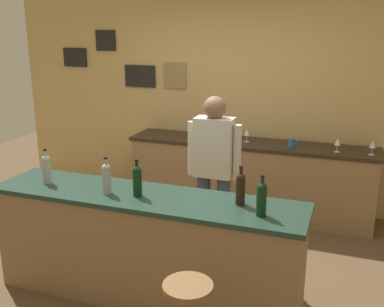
{
  "coord_description": "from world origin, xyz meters",
  "views": [
    {
      "loc": [
        1.51,
        -3.41,
        2.21
      ],
      "look_at": [
        0.1,
        0.45,
        1.05
      ],
      "focal_mm": 41.69,
      "sensor_mm": 36.0,
      "label": 1
    }
  ],
  "objects_px": {
    "wine_glass_b": "(247,133)",
    "bartender": "(214,168)",
    "wine_bottle_b": "(107,177)",
    "wine_glass_c": "(338,142)",
    "wine_glass_a": "(234,130)",
    "coffee_mug": "(292,143)",
    "wine_bottle_c": "(137,180)",
    "wine_bottle_a": "(46,168)",
    "wine_bottle_d": "(241,187)",
    "wine_bottle_e": "(262,198)",
    "wine_glass_d": "(373,145)"
  },
  "relations": [
    {
      "from": "wine_bottle_a",
      "to": "wine_glass_c",
      "type": "height_order",
      "value": "wine_bottle_a"
    },
    {
      "from": "wine_bottle_e",
      "to": "wine_glass_a",
      "type": "distance_m",
      "value": 2.35
    },
    {
      "from": "wine_glass_b",
      "to": "wine_bottle_b",
      "type": "bearing_deg",
      "value": -107.12
    },
    {
      "from": "wine_bottle_c",
      "to": "wine_bottle_e",
      "type": "height_order",
      "value": "same"
    },
    {
      "from": "coffee_mug",
      "to": "wine_bottle_d",
      "type": "bearing_deg",
      "value": -93.49
    },
    {
      "from": "wine_bottle_b",
      "to": "wine_glass_a",
      "type": "height_order",
      "value": "wine_bottle_b"
    },
    {
      "from": "coffee_mug",
      "to": "wine_bottle_c",
      "type": "bearing_deg",
      "value": -114.47
    },
    {
      "from": "wine_bottle_b",
      "to": "wine_glass_c",
      "type": "bearing_deg",
      "value": 50.08
    },
    {
      "from": "coffee_mug",
      "to": "wine_bottle_a",
      "type": "bearing_deg",
      "value": -131.56
    },
    {
      "from": "wine_bottle_a",
      "to": "wine_glass_d",
      "type": "bearing_deg",
      "value": 36.81
    },
    {
      "from": "wine_bottle_b",
      "to": "wine_glass_b",
      "type": "xyz_separation_m",
      "value": [
        0.65,
        2.12,
        -0.05
      ]
    },
    {
      "from": "wine_bottle_b",
      "to": "wine_bottle_d",
      "type": "relative_size",
      "value": 1.0
    },
    {
      "from": "wine_bottle_d",
      "to": "wine_glass_a",
      "type": "relative_size",
      "value": 1.97
    },
    {
      "from": "wine_glass_a",
      "to": "wine_glass_b",
      "type": "relative_size",
      "value": 1.0
    },
    {
      "from": "wine_glass_c",
      "to": "wine_glass_d",
      "type": "distance_m",
      "value": 0.36
    },
    {
      "from": "wine_bottle_e",
      "to": "wine_glass_b",
      "type": "distance_m",
      "value": 2.22
    },
    {
      "from": "wine_bottle_a",
      "to": "wine_glass_a",
      "type": "bearing_deg",
      "value": 63.36
    },
    {
      "from": "wine_bottle_e",
      "to": "wine_glass_b",
      "type": "bearing_deg",
      "value": 105.93
    },
    {
      "from": "wine_bottle_b",
      "to": "wine_glass_a",
      "type": "bearing_deg",
      "value": 77.89
    },
    {
      "from": "wine_bottle_e",
      "to": "coffee_mug",
      "type": "height_order",
      "value": "wine_bottle_e"
    },
    {
      "from": "wine_glass_a",
      "to": "wine_glass_c",
      "type": "bearing_deg",
      "value": -8.69
    },
    {
      "from": "wine_glass_a",
      "to": "wine_glass_b",
      "type": "distance_m",
      "value": 0.2
    },
    {
      "from": "wine_bottle_a",
      "to": "wine_glass_d",
      "type": "relative_size",
      "value": 1.97
    },
    {
      "from": "wine_glass_a",
      "to": "coffee_mug",
      "type": "distance_m",
      "value": 0.73
    },
    {
      "from": "wine_glass_b",
      "to": "wine_glass_c",
      "type": "bearing_deg",
      "value": -5.68
    },
    {
      "from": "bartender",
      "to": "wine_glass_d",
      "type": "bearing_deg",
      "value": 38.81
    },
    {
      "from": "wine_bottle_b",
      "to": "coffee_mug",
      "type": "height_order",
      "value": "wine_bottle_b"
    },
    {
      "from": "wine_bottle_a",
      "to": "wine_bottle_c",
      "type": "xyz_separation_m",
      "value": [
        0.87,
        -0.01,
        0.0
      ]
    },
    {
      "from": "wine_glass_b",
      "to": "wine_bottle_c",
      "type": "bearing_deg",
      "value": -100.66
    },
    {
      "from": "wine_bottle_c",
      "to": "wine_glass_d",
      "type": "height_order",
      "value": "wine_bottle_c"
    },
    {
      "from": "wine_bottle_a",
      "to": "wine_bottle_c",
      "type": "height_order",
      "value": "same"
    },
    {
      "from": "wine_bottle_c",
      "to": "wine_bottle_e",
      "type": "bearing_deg",
      "value": -2.48
    },
    {
      "from": "bartender",
      "to": "wine_bottle_d",
      "type": "relative_size",
      "value": 5.29
    },
    {
      "from": "wine_bottle_a",
      "to": "wine_bottle_c",
      "type": "bearing_deg",
      "value": -0.65
    },
    {
      "from": "wine_glass_b",
      "to": "wine_glass_a",
      "type": "bearing_deg",
      "value": 155.33
    },
    {
      "from": "wine_bottle_d",
      "to": "coffee_mug",
      "type": "height_order",
      "value": "wine_bottle_d"
    },
    {
      "from": "wine_bottle_b",
      "to": "wine_glass_b",
      "type": "height_order",
      "value": "wine_bottle_b"
    },
    {
      "from": "wine_bottle_b",
      "to": "wine_bottle_e",
      "type": "relative_size",
      "value": 1.0
    },
    {
      "from": "wine_bottle_e",
      "to": "wine_glass_d",
      "type": "xyz_separation_m",
      "value": [
        0.78,
        2.04,
        -0.05
      ]
    },
    {
      "from": "wine_bottle_b",
      "to": "wine_bottle_e",
      "type": "xyz_separation_m",
      "value": [
        1.26,
        -0.01,
        0.0
      ]
    },
    {
      "from": "bartender",
      "to": "wine_bottle_c",
      "type": "height_order",
      "value": "bartender"
    },
    {
      "from": "wine_glass_b",
      "to": "bartender",
      "type": "bearing_deg",
      "value": -91.16
    },
    {
      "from": "wine_bottle_b",
      "to": "coffee_mug",
      "type": "bearing_deg",
      "value": 60.15
    },
    {
      "from": "bartender",
      "to": "wine_glass_d",
      "type": "height_order",
      "value": "bartender"
    },
    {
      "from": "bartender",
      "to": "wine_bottle_e",
      "type": "height_order",
      "value": "bartender"
    },
    {
      "from": "wine_bottle_a",
      "to": "wine_bottle_d",
      "type": "relative_size",
      "value": 1.0
    },
    {
      "from": "bartender",
      "to": "wine_bottle_c",
      "type": "relative_size",
      "value": 5.29
    },
    {
      "from": "wine_bottle_a",
      "to": "wine_bottle_e",
      "type": "height_order",
      "value": "same"
    },
    {
      "from": "wine_glass_d",
      "to": "wine_bottle_e",
      "type": "bearing_deg",
      "value": -110.99
    },
    {
      "from": "wine_glass_a",
      "to": "wine_glass_d",
      "type": "height_order",
      "value": "same"
    }
  ]
}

